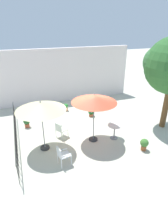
# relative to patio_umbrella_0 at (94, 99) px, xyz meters

# --- Properties ---
(ground_plane) EXTENTS (60.00, 60.00, 0.00)m
(ground_plane) POSITION_rel_patio_umbrella_0_xyz_m (-0.06, 1.04, -2.23)
(ground_plane) COLOR beige
(villa_facade) EXTENTS (10.22, 0.30, 3.84)m
(villa_facade) POSITION_rel_patio_umbrella_0_xyz_m (-0.06, 5.83, -0.31)
(villa_facade) COLOR silver
(villa_facade) RESTS_ON ground
(terrace_railing) EXTENTS (0.03, 6.07, 1.01)m
(terrace_railing) POSITION_rel_patio_umbrella_0_xyz_m (-3.65, 1.04, -1.55)
(terrace_railing) COLOR black
(terrace_railing) RESTS_ON ground
(patio_umbrella_0) EXTENTS (2.13, 2.13, 2.50)m
(patio_umbrella_0) POSITION_rel_patio_umbrella_0_xyz_m (0.00, 0.00, 0.00)
(patio_umbrella_0) COLOR #2D2D2D
(patio_umbrella_0) RESTS_ON ground
(patio_umbrella_1) EXTENTS (2.19, 2.19, 2.41)m
(patio_umbrella_1) POSITION_rel_patio_umbrella_0_xyz_m (-2.42, 0.10, -0.08)
(patio_umbrella_1) COLOR #2D2D2D
(patio_umbrella_1) RESTS_ON ground
(cafe_table_0) EXTENTS (0.71, 0.71, 0.76)m
(cafe_table_0) POSITION_rel_patio_umbrella_0_xyz_m (1.07, -0.20, -1.70)
(cafe_table_0) COLOR white
(cafe_table_0) RESTS_ON ground
(patio_chair_0) EXTENTS (0.55, 0.51, 0.87)m
(patio_chair_0) POSITION_rel_patio_umbrella_0_xyz_m (-1.89, -1.29, -1.71)
(patio_chair_0) COLOR silver
(patio_chair_0) RESTS_ON ground
(patio_chair_1) EXTENTS (0.65, 0.64, 0.85)m
(patio_chair_1) POSITION_rel_patio_umbrella_0_xyz_m (-1.48, 0.78, -1.73)
(patio_chair_1) COLOR silver
(patio_chair_1) RESTS_ON ground
(potted_plant_0) EXTENTS (0.39, 0.39, 0.53)m
(potted_plant_0) POSITION_rel_patio_umbrella_0_xyz_m (0.90, 2.56, -1.93)
(potted_plant_0) COLOR #AC5234
(potted_plant_0) RESTS_ON ground
(potted_plant_1) EXTENTS (0.36, 0.36, 0.56)m
(potted_plant_1) POSITION_rel_patio_umbrella_0_xyz_m (-3.04, 2.47, -1.92)
(potted_plant_1) COLOR #AC4E31
(potted_plant_1) RESTS_ON ground
(potted_plant_2) EXTENTS (0.29, 0.29, 0.50)m
(potted_plant_2) POSITION_rel_patio_umbrella_0_xyz_m (-0.38, 3.91, -1.95)
(potted_plant_2) COLOR #C37144
(potted_plant_2) RESTS_ON ground
(potted_plant_3) EXTENTS (0.38, 0.38, 0.58)m
(potted_plant_3) POSITION_rel_patio_umbrella_0_xyz_m (1.89, -1.57, -1.89)
(potted_plant_3) COLOR #97522B
(potted_plant_3) RESTS_ON ground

